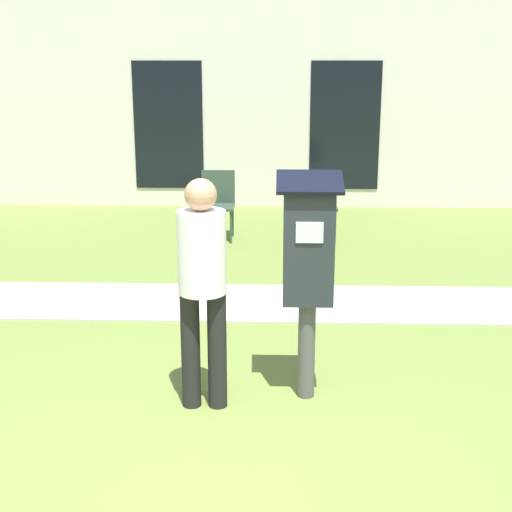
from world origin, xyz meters
name	(u,v)px	position (x,y,z in m)	size (l,w,h in m)	color
ground_plane	(206,493)	(0.00, 0.00, 0.00)	(40.00, 40.00, 0.00)	olive
sidewalk	(239,302)	(0.00, 3.18, 0.01)	(12.00, 1.10, 0.02)	#B7B2A8
building_facade	(257,106)	(0.00, 8.11, 1.60)	(10.00, 0.26, 3.20)	silver
parking_meter	(308,258)	(0.59, 1.21, 1.02)	(0.44, 0.31, 1.59)	#4C4C4C
person_standing	(202,277)	(-0.11, 1.03, 0.93)	(0.32, 0.32, 1.58)	black
outdoor_chair_left	(218,199)	(-0.44, 5.84, 0.53)	(0.44, 0.44, 0.90)	#334738
outdoor_chair_middle	(320,199)	(0.92, 5.89, 0.53)	(0.44, 0.44, 0.90)	#334738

